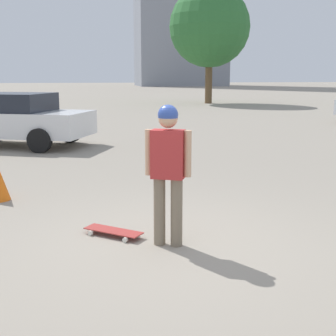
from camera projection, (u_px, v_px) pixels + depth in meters
The scene contains 5 objects.
ground_plane at pixel (168, 245), 5.48m from camera, with size 220.00×220.00×0.00m, color gray.
person at pixel (168, 163), 5.29m from camera, with size 0.33×0.50×1.63m.
skateboard at pixel (113, 231), 5.77m from camera, with size 0.64×0.73×0.07m.
car_parked_near at pixel (10, 119), 12.94m from camera, with size 3.40×4.79×1.46m.
tree_distant at pixel (210, 27), 31.29m from camera, with size 5.42×5.42×7.83m.
Camera 1 is at (-5.12, 0.87, 1.96)m, focal length 50.00 mm.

